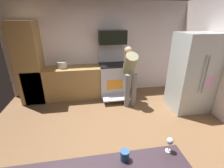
{
  "coord_description": "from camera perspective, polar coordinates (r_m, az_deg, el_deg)",
  "views": [
    {
      "loc": [
        -0.44,
        -2.25,
        2.14
      ],
      "look_at": [
        -0.01,
        0.3,
        1.05
      ],
      "focal_mm": 25.03,
      "sensor_mm": 36.0,
      "label": 1
    }
  ],
  "objects": [
    {
      "name": "wine_glass_near",
      "position": [
        1.73,
        20.36,
        -19.16
      ],
      "size": [
        0.07,
        0.07,
        0.17
      ],
      "color": "silver",
      "rests_on": "counter_island"
    },
    {
      "name": "wall_back",
      "position": [
        4.69,
        -4.03,
        12.46
      ],
      "size": [
        5.2,
        0.12,
        2.6
      ],
      "primitive_type": "cube",
      "color": "silver",
      "rests_on": "ground"
    },
    {
      "name": "refrigerator",
      "position": [
        4.18,
        27.32,
        3.45
      ],
      "size": [
        0.89,
        0.75,
        1.86
      ],
      "color": "#B3BCB9",
      "rests_on": "ground"
    },
    {
      "name": "stock_pot",
      "position": [
        4.43,
        -17.71,
        6.69
      ],
      "size": [
        0.27,
        0.27,
        0.18
      ],
      "primitive_type": "cylinder",
      "color": "beige",
      "rests_on": "lower_cabinet_run"
    },
    {
      "name": "cabinet_column",
      "position": [
        4.61,
        -27.83,
        6.51
      ],
      "size": [
        0.6,
        0.6,
        2.1
      ],
      "primitive_type": "cube",
      "color": "#9E7844",
      "rests_on": "ground"
    },
    {
      "name": "person_cook",
      "position": [
        3.95,
        6.61,
        4.08
      ],
      "size": [
        0.31,
        0.59,
        1.49
      ],
      "color": "slate",
      "rests_on": "ground"
    },
    {
      "name": "microwave",
      "position": [
        4.4,
        0.12,
        16.78
      ],
      "size": [
        0.74,
        0.38,
        0.37
      ],
      "primitive_type": "cube",
      "color": "black",
      "rests_on": "oven_range"
    },
    {
      "name": "lower_cabinet_run",
      "position": [
        4.58,
        -14.55,
        0.41
      ],
      "size": [
        2.4,
        0.6,
        0.9
      ],
      "primitive_type": "cube",
      "color": "#9E7844",
      "rests_on": "ground"
    },
    {
      "name": "oven_range",
      "position": [
        4.58,
        0.31,
        1.95
      ],
      "size": [
        0.76,
        1.0,
        1.49
      ],
      "color": "silver",
      "rests_on": "ground"
    },
    {
      "name": "ground_plane",
      "position": [
        3.14,
        1.21,
        -20.33
      ],
      "size": [
        5.2,
        4.8,
        0.02
      ],
      "primitive_type": "cube",
      "color": "brown"
    },
    {
      "name": "mug_coffee",
      "position": [
        1.61,
        4.68,
        -24.54
      ],
      "size": [
        0.09,
        0.09,
        0.1
      ],
      "primitive_type": "cylinder",
      "color": "#2B5589",
      "rests_on": "counter_island"
    }
  ]
}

